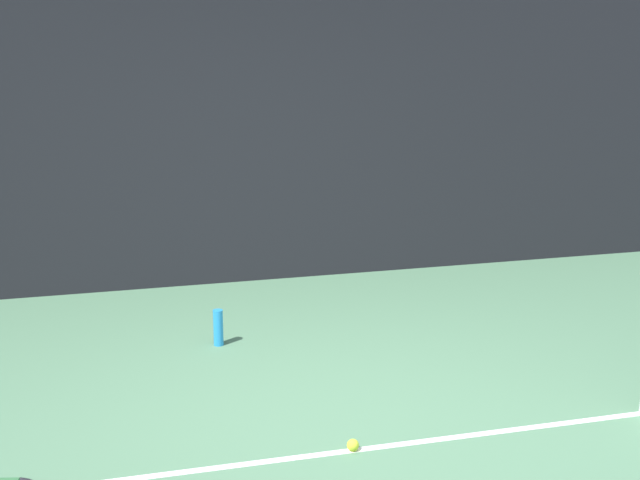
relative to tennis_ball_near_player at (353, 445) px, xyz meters
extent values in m
plane|color=#4C7556|center=(0.00, 0.29, -0.03)|extent=(12.00, 12.00, 0.00)
cube|color=black|center=(0.00, 3.29, 1.35)|extent=(10.00, 0.10, 2.77)
cube|color=white|center=(0.00, 0.00, -0.03)|extent=(9.00, 0.05, 0.00)
sphere|color=#CCE033|center=(0.00, 0.00, 0.00)|extent=(0.07, 0.07, 0.07)
cylinder|color=#268CD8|center=(-0.47, 1.75, 0.10)|extent=(0.07, 0.07, 0.26)
camera|label=1|loc=(-1.25, -4.03, 2.20)|focal=48.47mm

